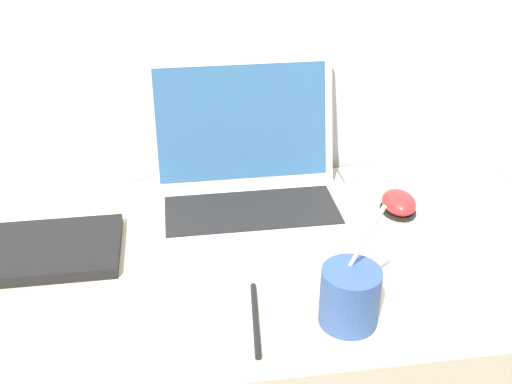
{
  "coord_description": "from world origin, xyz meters",
  "views": [
    {
      "loc": [
        -0.1,
        -0.54,
        1.29
      ],
      "look_at": [
        0.03,
        0.33,
        0.79
      ],
      "focal_mm": 42.0,
      "sensor_mm": 36.0,
      "label": 1
    }
  ],
  "objects_px": {
    "pen": "(256,319)",
    "drink_cup": "(350,295)",
    "computer_mouse": "(399,203)",
    "laptop": "(249,183)",
    "usb_stick": "(346,176)"
  },
  "relations": [
    {
      "from": "drink_cup",
      "to": "pen",
      "type": "xyz_separation_m",
      "value": [
        -0.13,
        0.02,
        -0.04
      ]
    },
    {
      "from": "computer_mouse",
      "to": "pen",
      "type": "xyz_separation_m",
      "value": [
        -0.31,
        -0.26,
        -0.01
      ]
    },
    {
      "from": "laptop",
      "to": "usb_stick",
      "type": "xyz_separation_m",
      "value": [
        0.22,
        0.1,
        -0.05
      ]
    },
    {
      "from": "computer_mouse",
      "to": "usb_stick",
      "type": "distance_m",
      "value": 0.16
    },
    {
      "from": "laptop",
      "to": "pen",
      "type": "height_order",
      "value": "laptop"
    },
    {
      "from": "computer_mouse",
      "to": "pen",
      "type": "bearing_deg",
      "value": -139.63
    },
    {
      "from": "pen",
      "to": "laptop",
      "type": "bearing_deg",
      "value": 84.06
    },
    {
      "from": "computer_mouse",
      "to": "laptop",
      "type": "bearing_deg",
      "value": 170.16
    },
    {
      "from": "laptop",
      "to": "drink_cup",
      "type": "height_order",
      "value": "laptop"
    },
    {
      "from": "drink_cup",
      "to": "usb_stick",
      "type": "distance_m",
      "value": 0.45
    },
    {
      "from": "laptop",
      "to": "usb_stick",
      "type": "bearing_deg",
      "value": 24.12
    },
    {
      "from": "drink_cup",
      "to": "usb_stick",
      "type": "height_order",
      "value": "drink_cup"
    },
    {
      "from": "usb_stick",
      "to": "pen",
      "type": "bearing_deg",
      "value": -121.35
    },
    {
      "from": "pen",
      "to": "drink_cup",
      "type": "bearing_deg",
      "value": -7.74
    },
    {
      "from": "computer_mouse",
      "to": "pen",
      "type": "distance_m",
      "value": 0.41
    }
  ]
}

